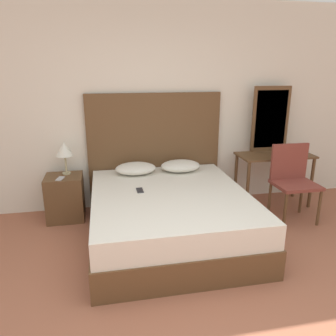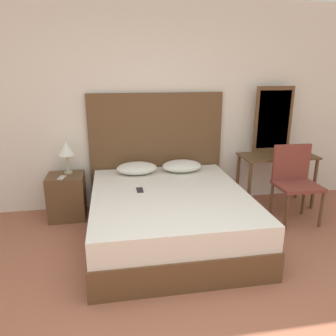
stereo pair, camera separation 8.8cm
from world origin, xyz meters
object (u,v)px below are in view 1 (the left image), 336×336
(nightstand, at_px, (65,197))
(table_lamp, at_px, (64,150))
(phone_on_bed, at_px, (140,190))
(phone_on_nightstand, at_px, (60,178))
(vanity_desk, at_px, (274,163))
(bed, at_px, (170,216))
(chair, at_px, (293,177))

(nightstand, distance_m, table_lamp, 0.61)
(phone_on_bed, bearing_deg, phone_on_nightstand, 149.13)
(phone_on_bed, bearing_deg, vanity_desk, 16.16)
(nightstand, bearing_deg, phone_on_nightstand, -102.21)
(phone_on_bed, xyz_separation_m, phone_on_nightstand, (-0.90, 0.54, 0.02))
(table_lamp, distance_m, vanity_desk, 2.79)
(phone_on_bed, relative_size, nightstand, 0.26)
(table_lamp, relative_size, phone_on_nightstand, 2.52)
(phone_on_bed, xyz_separation_m, vanity_desk, (1.92, 0.56, 0.05))
(nightstand, bearing_deg, bed, -32.40)
(nightstand, bearing_deg, phone_on_bed, -36.15)
(phone_on_bed, distance_m, chair, 1.94)
(nightstand, relative_size, table_lamp, 1.40)
(bed, xyz_separation_m, vanity_desk, (1.61, 0.67, 0.33))
(bed, relative_size, table_lamp, 4.82)
(table_lamp, relative_size, vanity_desk, 0.40)
(phone_on_nightstand, bearing_deg, vanity_desk, 0.34)
(phone_on_nightstand, bearing_deg, bed, -28.27)
(phone_on_bed, height_order, chair, chair)
(vanity_desk, bearing_deg, chair, -88.53)
(nightstand, bearing_deg, table_lamp, 66.84)
(bed, height_order, vanity_desk, vanity_desk)
(bed, xyz_separation_m, phone_on_nightstand, (-1.22, 0.66, 0.30))
(bed, bearing_deg, vanity_desk, 22.72)
(phone_on_nightstand, relative_size, vanity_desk, 0.16)
(bed, height_order, table_lamp, table_lamp)
(vanity_desk, bearing_deg, phone_on_nightstand, -179.66)
(nightstand, height_order, table_lamp, table_lamp)
(nightstand, relative_size, vanity_desk, 0.57)
(vanity_desk, bearing_deg, bed, -157.28)
(phone_on_nightstand, relative_size, chair, 0.17)
(vanity_desk, bearing_deg, nightstand, 178.23)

